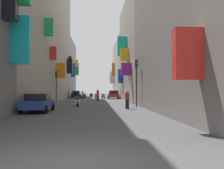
{
  "coord_description": "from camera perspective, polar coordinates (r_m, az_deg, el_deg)",
  "views": [
    {
      "loc": [
        0.67,
        -5.54,
        1.7
      ],
      "look_at": [
        2.2,
        18.43,
        2.22
      ],
      "focal_mm": 38.25,
      "sensor_mm": 36.0,
      "label": 1
    }
  ],
  "objects": [
    {
      "name": "scooter_white",
      "position": [
        24.74,
        -8.3,
        -4.1
      ],
      "size": [
        0.64,
        1.88,
        1.13
      ],
      "color": "silver",
      "rests_on": "ground"
    },
    {
      "name": "scooter_green",
      "position": [
        49.85,
        -6.52,
        -2.66
      ],
      "size": [
        0.61,
        1.85,
        1.13
      ],
      "color": "#287F3D",
      "rests_on": "ground"
    },
    {
      "name": "parked_car_blue",
      "position": [
        19.13,
        -17.23,
        -4.07
      ],
      "size": [
        1.94,
        4.13,
        1.4
      ],
      "color": "navy",
      "rests_on": "ground"
    },
    {
      "name": "parked_car_black",
      "position": [
        49.93,
        -8.54,
        -2.3
      ],
      "size": [
        1.84,
        3.98,
        1.48
      ],
      "color": "black",
      "rests_on": "ground"
    },
    {
      "name": "parked_car_red",
      "position": [
        44.54,
        0.32,
        -2.4
      ],
      "size": [
        2.03,
        3.98,
        1.55
      ],
      "color": "#B21E1E",
      "rests_on": "ground"
    },
    {
      "name": "traffic_light_near_corner",
      "position": [
        31.66,
        -13.16,
        0.76
      ],
      "size": [
        0.26,
        0.34,
        4.08
      ],
      "color": "#2D2D2D",
      "rests_on": "ground"
    },
    {
      "name": "pedestrian_near_left",
      "position": [
        36.13,
        -3.42,
        -2.54
      ],
      "size": [
        0.41,
        0.41,
        1.76
      ],
      "color": "#262626",
      "rests_on": "ground"
    },
    {
      "name": "scooter_black",
      "position": [
        55.79,
        -4.97,
        -2.51
      ],
      "size": [
        0.73,
        1.72,
        1.13
      ],
      "color": "black",
      "rests_on": "ground"
    },
    {
      "name": "ground_plane",
      "position": [
        35.59,
        -4.75,
        -3.98
      ],
      "size": [
        140.0,
        140.0,
        0.0
      ],
      "primitive_type": "plane",
      "color": "#424244"
    },
    {
      "name": "building_right_mid_a",
      "position": [
        37.13,
        7.84,
        8.17
      ],
      "size": [
        7.38,
        17.76,
        15.55
      ],
      "color": "gray",
      "rests_on": "ground"
    },
    {
      "name": "scooter_orange",
      "position": [
        45.9,
        -3.91,
        -2.79
      ],
      "size": [
        0.45,
        1.91,
        1.13
      ],
      "color": "orange",
      "rests_on": "ground"
    },
    {
      "name": "building_right_mid_b",
      "position": [
        55.85,
        3.89,
        3.57
      ],
      "size": [
        7.08,
        20.77,
        12.78
      ],
      "color": "#9E9384",
      "rests_on": "ground"
    },
    {
      "name": "scooter_silver",
      "position": [
        47.07,
        -2.07,
        -2.75
      ],
      "size": [
        0.79,
        1.7,
        1.13
      ],
      "color": "#ADADB2",
      "rests_on": "ground"
    },
    {
      "name": "pedestrian_near_right",
      "position": [
        41.01,
        -7.05,
        -2.53
      ],
      "size": [
        0.54,
        0.54,
        1.57
      ],
      "color": "#363636",
      "rests_on": "ground"
    },
    {
      "name": "building_left_mid_b",
      "position": [
        36.29,
        -17.8,
        12.51
      ],
      "size": [
        7.27,
        33.78,
        20.59
      ],
      "color": "#9E9384",
      "rests_on": "ground"
    },
    {
      "name": "building_left_mid_c",
      "position": [
        59.15,
        -12.09,
        3.59
      ],
      "size": [
        7.01,
        14.48,
        13.33
      ],
      "color": "gray",
      "rests_on": "ground"
    },
    {
      "name": "traffic_light_far_corner",
      "position": [
        23.48,
        5.88,
        2.27
      ],
      "size": [
        0.26,
        0.34,
        4.65
      ],
      "color": "#2D2D2D",
      "rests_on": "ground"
    },
    {
      "name": "pedestrian_crossing",
      "position": [
        21.09,
        3.66,
        -3.63
      ],
      "size": [
        0.49,
        0.49,
        1.65
      ],
      "color": "black",
      "rests_on": "ground"
    }
  ]
}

